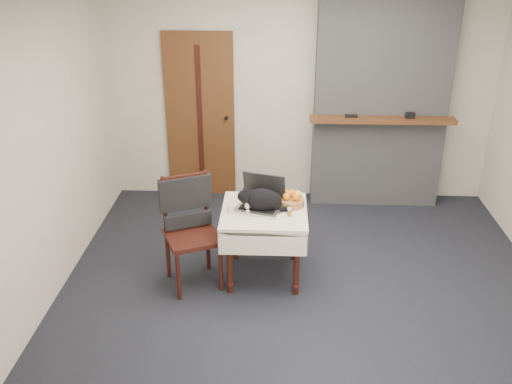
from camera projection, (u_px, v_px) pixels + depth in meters
ground at (303, 282)px, 5.40m from camera, size 4.50×4.50×0.00m
room_shell at (308, 86)px, 5.08m from camera, size 4.52×4.01×2.61m
door at (200, 117)px, 6.82m from camera, size 0.82×0.10×2.00m
chimney at (381, 97)px, 6.50m from camera, size 1.62×0.48×2.60m
side_table at (264, 221)px, 5.26m from camera, size 0.78×0.78×0.70m
laptop at (261, 199)px, 5.24m from camera, size 0.48×0.44×0.30m
cat at (263, 200)px, 5.17m from camera, size 0.51×0.28×0.24m
cream_jar at (231, 208)px, 5.16m from camera, size 0.06×0.06×0.07m
pill_bottle at (289, 212)px, 5.08m from camera, size 0.04×0.04×0.08m
fruit_basket at (292, 200)px, 5.28m from camera, size 0.24×0.24×0.14m
desk_clutter at (286, 208)px, 5.25m from camera, size 0.10×0.09×0.01m
chair at (189, 215)px, 5.19m from camera, size 0.61×0.61×1.04m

